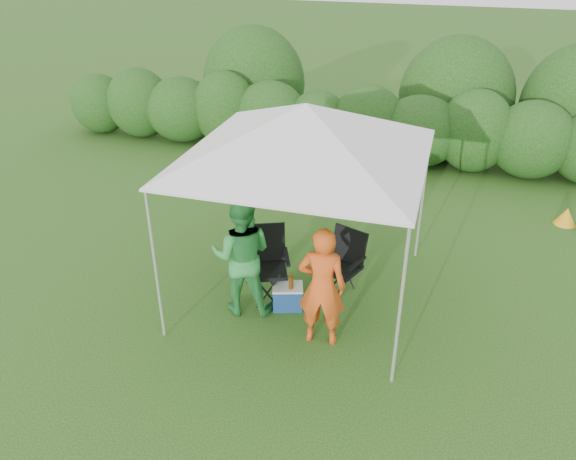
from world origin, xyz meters
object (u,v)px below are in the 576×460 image
(chair_right, at_px, (344,258))
(woman, at_px, (242,255))
(canopy, at_px, (306,131))
(chair_left, at_px, (265,258))
(man, at_px, (322,287))
(cooler, at_px, (288,296))

(chair_right, bearing_deg, woman, -124.68)
(canopy, bearing_deg, chair_left, -157.96)
(chair_right, distance_m, man, 1.24)
(chair_left, bearing_deg, canopy, -0.20)
(canopy, distance_m, chair_right, 2.00)
(chair_left, distance_m, cooler, 0.63)
(chair_right, relative_size, woman, 0.55)
(chair_right, xyz_separation_m, woman, (-1.23, -0.85, 0.33))
(chair_left, height_order, man, man)
(chair_left, relative_size, man, 0.64)
(canopy, xyz_separation_m, woman, (-0.69, -0.65, -1.59))
(chair_left, height_order, woman, woman)
(cooler, bearing_deg, chair_right, 27.73)
(canopy, distance_m, cooler, 2.33)
(woman, distance_m, cooler, 0.93)
(woman, xyz_separation_m, cooler, (0.58, 0.20, -0.70))
(chair_right, relative_size, cooler, 1.94)
(woman, relative_size, cooler, 3.54)
(canopy, height_order, woman, canopy)
(chair_right, distance_m, chair_left, 1.13)
(woman, bearing_deg, cooler, -172.68)
(cooler, bearing_deg, chair_left, 132.53)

